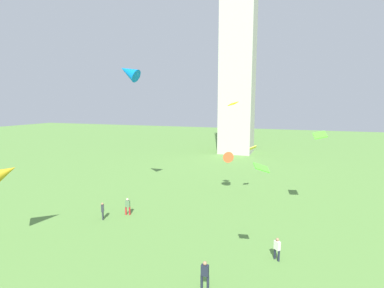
% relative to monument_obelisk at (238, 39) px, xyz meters
% --- Properties ---
extents(monument_obelisk, '(6.68, 6.68, 46.95)m').
position_rel_monument_obelisk_xyz_m(monument_obelisk, '(0.00, 0.00, 0.00)').
color(monument_obelisk, '#B7B2A8').
rests_on(monument_obelisk, ground_plane).
extents(person_0, '(0.49, 0.35, 1.62)m').
position_rel_monument_obelisk_xyz_m(person_0, '(-3.20, -37.71, -22.55)').
color(person_0, red).
rests_on(person_0, ground_plane).
extents(person_1, '(0.42, 0.47, 1.56)m').
position_rel_monument_obelisk_xyz_m(person_1, '(-4.78, -39.36, -22.59)').
color(person_1, '#2D3338').
rests_on(person_1, ground_plane).
extents(person_2, '(0.51, 0.27, 1.65)m').
position_rel_monument_obelisk_xyz_m(person_2, '(6.78, -45.58, -22.54)').
color(person_2, '#1E2333').
rests_on(person_2, ground_plane).
extents(person_3, '(0.46, 0.45, 1.57)m').
position_rel_monument_obelisk_xyz_m(person_3, '(10.49, -41.15, -22.58)').
color(person_3, '#1E2333').
rests_on(person_3, ground_plane).
extents(kite_flying_1, '(0.90, 0.88, 0.50)m').
position_rel_monument_obelisk_xyz_m(kite_flying_1, '(9.62, -44.87, -16.38)').
color(kite_flying_1, '#52EF32').
extents(kite_flying_2, '(1.17, 1.52, 0.70)m').
position_rel_monument_obelisk_xyz_m(kite_flying_2, '(13.47, -32.10, -15.84)').
color(kite_flying_2, '#5BDC31').
extents(kite_flying_3, '(2.55, 1.52, 2.27)m').
position_rel_monument_obelisk_xyz_m(kite_flying_3, '(-5.86, -32.51, -9.66)').
color(kite_flying_3, blue).
extents(kite_flying_4, '(0.85, 1.24, 0.73)m').
position_rel_monument_obelisk_xyz_m(kite_flying_4, '(7.13, -28.58, -17.86)').
color(kite_flying_4, yellow).
extents(kite_flying_5, '(1.05, 0.99, 0.44)m').
position_rel_monument_obelisk_xyz_m(kite_flying_5, '(5.57, -32.35, -13.06)').
color(kite_flying_5, yellow).
extents(kite_flying_6, '(1.54, 2.28, 1.85)m').
position_rel_monument_obelisk_xyz_m(kite_flying_6, '(4.44, -27.43, -19.49)').
color(kite_flying_6, '#BB4E22').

